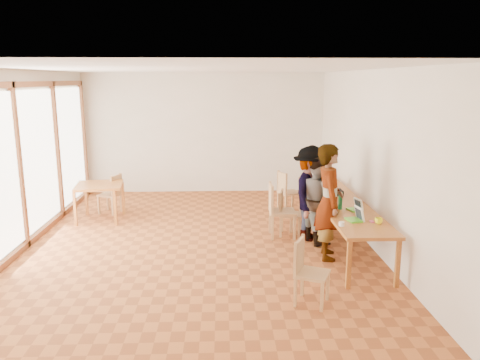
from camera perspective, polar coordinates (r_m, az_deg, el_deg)
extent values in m
plane|color=#AE5D2A|center=(8.30, -5.16, -7.84)|extent=(8.00, 8.00, 0.00)
cube|color=#F0E2CF|center=(11.87, -4.37, 5.69)|extent=(6.00, 0.10, 3.00)
cube|color=#F0E2CF|center=(4.04, -8.30, -7.24)|extent=(6.00, 0.10, 3.00)
cube|color=#F0E2CF|center=(8.31, 15.78, 2.48)|extent=(0.10, 8.00, 3.00)
cube|color=white|center=(8.60, -25.48, 2.06)|extent=(0.10, 8.00, 3.00)
cube|color=white|center=(7.80, -5.59, 13.49)|extent=(6.00, 8.00, 0.04)
cube|color=#B57228|center=(8.43, 12.03, -2.59)|extent=(0.80, 4.00, 0.05)
cube|color=#B57228|center=(6.68, 13.12, -10.00)|extent=(0.06, 0.06, 0.70)
cube|color=#B57228|center=(10.29, 7.47, -1.90)|extent=(0.06, 0.06, 0.70)
cube|color=#B57228|center=(6.88, 18.67, -9.65)|extent=(0.06, 0.06, 0.70)
cube|color=#B57228|center=(10.42, 11.16, -1.84)|extent=(0.06, 0.06, 0.70)
cube|color=#B57228|center=(9.91, -16.81, -0.64)|extent=(0.90, 0.90, 0.05)
cube|color=#B57228|center=(9.74, -19.47, -3.32)|extent=(0.05, 0.05, 0.70)
cube|color=#B57228|center=(10.46, -18.24, -2.18)|extent=(0.05, 0.05, 0.70)
cube|color=#B57228|center=(9.54, -14.98, -3.35)|extent=(0.05, 0.05, 0.70)
cube|color=#B57228|center=(10.27, -14.05, -2.19)|extent=(0.05, 0.05, 0.70)
cube|color=tan|center=(6.15, 8.80, -11.24)|extent=(0.53, 0.53, 0.04)
cube|color=tan|center=(6.10, 7.21, -9.07)|extent=(0.20, 0.38, 0.42)
cube|color=tan|center=(8.56, 5.18, -3.88)|extent=(0.46, 0.46, 0.04)
cube|color=tan|center=(8.47, 3.81, -2.19)|extent=(0.04, 0.46, 0.48)
cube|color=tan|center=(8.69, 6.19, -4.20)|extent=(0.46, 0.46, 0.04)
cube|color=tan|center=(8.64, 5.06, -2.74)|extent=(0.12, 0.39, 0.41)
cube|color=tan|center=(10.22, 6.05, -1.53)|extent=(0.53, 0.53, 0.04)
cube|color=tan|center=(10.09, 5.15, -0.32)|extent=(0.18, 0.40, 0.43)
cube|color=tan|center=(10.44, -15.61, -1.72)|extent=(0.51, 0.51, 0.04)
cube|color=tan|center=(10.30, -14.84, -0.58)|extent=(0.17, 0.39, 0.42)
imported|color=gray|center=(7.56, 10.80, -2.64)|extent=(0.50, 0.72, 1.86)
imported|color=gray|center=(8.33, 9.49, -2.34)|extent=(0.78, 0.89, 1.54)
imported|color=gray|center=(8.41, 8.55, -1.60)|extent=(0.98, 1.25, 1.70)
cube|color=#50B623|center=(7.26, 13.68, -4.76)|extent=(0.23, 0.29, 0.03)
cube|color=white|center=(7.27, 14.36, -3.99)|extent=(0.12, 0.25, 0.21)
cube|color=#50B623|center=(7.82, 13.71, -3.54)|extent=(0.23, 0.27, 0.02)
cube|color=white|center=(7.85, 14.25, -2.87)|extent=(0.13, 0.22, 0.19)
cube|color=#50B623|center=(9.44, 10.11, -0.68)|extent=(0.21, 0.28, 0.03)
cube|color=white|center=(9.44, 10.71, -0.09)|extent=(0.09, 0.25, 0.23)
imported|color=#FCFC10|center=(7.20, 16.54, -4.80)|extent=(0.13, 0.13, 0.09)
cylinder|color=#196C37|center=(7.81, 12.13, -2.51)|extent=(0.07, 0.07, 0.28)
cylinder|color=silver|center=(9.26, 11.15, -0.78)|extent=(0.07, 0.07, 0.09)
cylinder|color=white|center=(6.97, 12.28, -5.26)|extent=(0.08, 0.08, 0.06)
cube|color=#F74C97|center=(7.27, 15.79, -4.89)|extent=(0.05, 0.10, 0.01)
cube|color=black|center=(8.81, 11.84, -1.47)|extent=(0.16, 0.26, 0.09)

